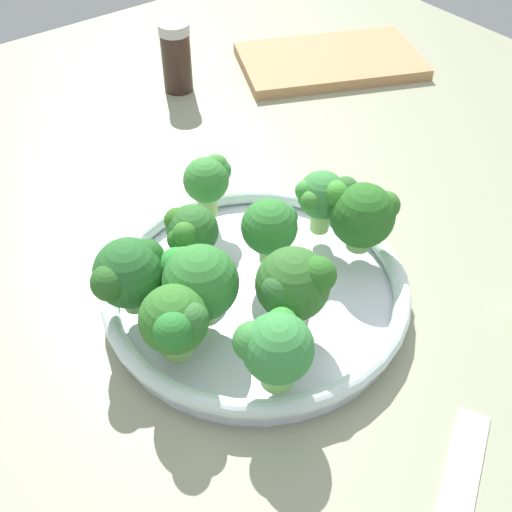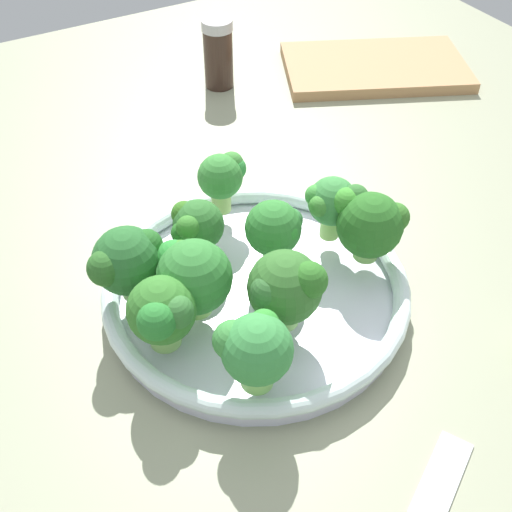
% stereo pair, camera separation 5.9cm
% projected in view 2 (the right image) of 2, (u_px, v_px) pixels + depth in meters
% --- Properties ---
extents(ground_plane, '(1.30, 1.30, 0.03)m').
position_uv_depth(ground_plane, '(260.00, 276.00, 0.67)').
color(ground_plane, gray).
extents(bowl, '(0.29, 0.29, 0.03)m').
position_uv_depth(bowl, '(256.00, 290.00, 0.62)').
color(bowl, white).
rests_on(bowl, ground_plane).
extents(broccoli_floret_0, '(0.05, 0.05, 0.06)m').
position_uv_depth(broccoli_floret_0, '(196.00, 226.00, 0.62)').
color(broccoli_floret_0, '#94D06D').
rests_on(broccoli_floret_0, bowl).
extents(broccoli_floret_1, '(0.07, 0.06, 0.08)m').
position_uv_depth(broccoli_floret_1, '(285.00, 288.00, 0.54)').
color(broccoli_floret_1, '#78B253').
rests_on(broccoli_floret_1, bowl).
extents(broccoli_floret_2, '(0.07, 0.08, 0.07)m').
position_uv_depth(broccoli_floret_2, '(192.00, 275.00, 0.56)').
color(broccoli_floret_2, '#8CC05A').
rests_on(broccoli_floret_2, bowl).
extents(broccoli_floret_3, '(0.07, 0.06, 0.07)m').
position_uv_depth(broccoli_floret_3, '(127.00, 262.00, 0.56)').
color(broccoli_floret_3, '#90C76D').
rests_on(broccoli_floret_3, bowl).
extents(broccoli_floret_4, '(0.05, 0.05, 0.07)m').
position_uv_depth(broccoli_floret_4, '(277.00, 228.00, 0.60)').
color(broccoli_floret_4, '#A1CB67').
rests_on(broccoli_floret_4, bowl).
extents(broccoli_floret_5, '(0.07, 0.07, 0.07)m').
position_uv_depth(broccoli_floret_5, '(371.00, 224.00, 0.61)').
color(broccoli_floret_5, '#92CC66').
rests_on(broccoli_floret_5, bowl).
extents(broccoli_floret_6, '(0.05, 0.05, 0.07)m').
position_uv_depth(broccoli_floret_6, '(223.00, 176.00, 0.66)').
color(broccoli_floret_6, '#A2C966').
rests_on(broccoli_floret_6, bowl).
extents(broccoli_floret_7, '(0.05, 0.06, 0.07)m').
position_uv_depth(broccoli_floret_7, '(332.00, 203.00, 0.62)').
color(broccoli_floret_7, '#A2D869').
rests_on(broccoli_floret_7, bowl).
extents(broccoli_floret_8, '(0.06, 0.06, 0.07)m').
position_uv_depth(broccoli_floret_8, '(162.00, 313.00, 0.53)').
color(broccoli_floret_8, '#82B35C').
rests_on(broccoli_floret_8, bowl).
extents(broccoli_floret_9, '(0.06, 0.06, 0.07)m').
position_uv_depth(broccoli_floret_9, '(254.00, 348.00, 0.50)').
color(broccoli_floret_9, '#88CB63').
rests_on(broccoli_floret_9, bowl).
extents(cutting_board, '(0.30, 0.25, 0.02)m').
position_uv_depth(cutting_board, '(375.00, 67.00, 0.96)').
color(cutting_board, tan).
rests_on(cutting_board, ground_plane).
extents(pepper_shaker, '(0.04, 0.04, 0.10)m').
position_uv_depth(pepper_shaker, '(218.00, 53.00, 0.90)').
color(pepper_shaker, '#35231C').
rests_on(pepper_shaker, ground_plane).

